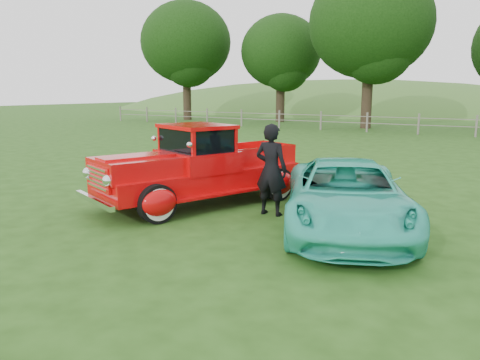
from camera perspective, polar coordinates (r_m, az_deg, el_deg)
The scene contains 9 objects.
ground at distance 8.83m, azimuth -8.54°, elevation -5.76°, with size 140.00×140.00×0.00m, color #214512.
distant_hills at distance 66.95m, azimuth 23.47°, elevation 3.91°, with size 116.00×60.00×18.00m.
fence_line at distance 29.01m, azimuth 20.94°, elevation 6.39°, with size 48.00×0.12×1.20m.
tree_far_west at distance 41.45m, azimuth -6.61°, elevation 16.30°, with size 7.60×7.60×9.93m.
tree_mid_west at distance 38.74m, azimuth 5.03°, elevation 15.33°, with size 6.40×6.40×8.46m.
tree_near_west at distance 33.11m, azimuth 15.63°, elevation 17.92°, with size 8.00×8.00×10.42m.
red_pickup at distance 10.44m, azimuth -4.93°, elevation 1.39°, with size 3.45×5.28×1.78m.
teal_sedan at distance 8.63m, azimuth 12.84°, elevation -1.96°, with size 2.10×4.54×1.26m, color #30C1A7.
man at distance 9.45m, azimuth 3.82°, elevation 1.25°, with size 0.68×0.45×1.87m, color black.
Camera 1 is at (5.52, -6.41, 2.51)m, focal length 35.00 mm.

